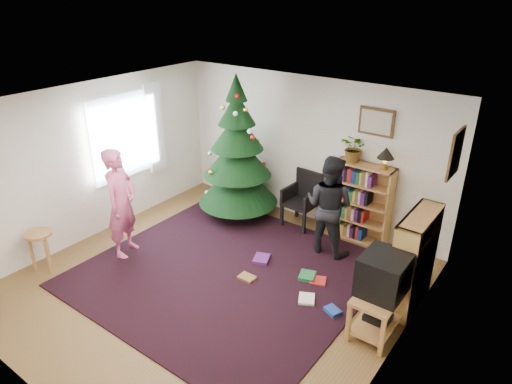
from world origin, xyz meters
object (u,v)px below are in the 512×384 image
Objects in this scene: armchair at (304,197)px; picture_right at (456,154)px; tv_stand at (379,307)px; person_standing at (121,203)px; bookshelf_back at (361,202)px; bookshelf_right at (414,259)px; crt_tv at (384,274)px; person_by_chair at (329,205)px; stool at (40,241)px; potted_plant at (355,148)px; table_lamp at (386,154)px; picture_back at (376,122)px; christmas_tree at (238,160)px.

picture_right is at bearing -8.89° from armchair.
person_standing is at bearing -170.01° from tv_stand.
bookshelf_back and bookshelf_right have the same top height.
person_standing is (-1.71, -2.45, 0.34)m from armchair.
tv_stand is 1.51× the size of crt_tv.
tv_stand is 1.88m from person_by_chair.
tv_stand is 0.89× the size of armchair.
stool is 0.39× the size of person_by_chair.
crt_tv is 0.59× the size of armchair.
armchair is (-2.11, 1.77, -0.28)m from crt_tv.
potted_plant is at bearing 125.28° from tv_stand.
armchair reaches higher than stool.
armchair is at bearing -174.94° from bookshelf_back.
person_by_chair is (2.47, 1.89, -0.06)m from person_standing.
potted_plant is 1.31× the size of table_lamp.
picture_back reaches higher than crt_tv.
bookshelf_back is at bearing 0.00° from potted_plant.
christmas_tree is 3.57m from tv_stand.
picture_right is at bearing -23.26° from bookshelf_back.
potted_plant is at bearing 180.00° from table_lamp.
person_standing is 1.08× the size of person_by_chair.
person_by_chair is (-1.36, 1.22, -0.01)m from crt_tv.
potted_plant is (-1.31, 1.86, 0.73)m from crt_tv.
christmas_tree is 3.50m from crt_tv.
bookshelf_right is 0.81m from tv_stand.
potted_plant is (0.80, 0.09, 1.01)m from armchair.
tv_stand is 0.49× the size of person_standing.
picture_back is at bearing 15.16° from armchair.
table_lamp reaches higher than tv_stand.
stool is at bearing -131.10° from potted_plant.
stool is (-3.30, -3.56, -0.19)m from bookshelf_back.
bookshelf_back is 2.20m from tv_stand.
table_lamp is (3.60, 3.56, 1.05)m from stool.
christmas_tree is 2.12m from person_standing.
bookshelf_back is 0.70m from person_by_chair.
picture_back is at bearing 118.12° from crt_tv.
person_standing is (-3.94, -1.40, 0.19)m from bookshelf_right.
armchair is at bearing 139.98° from tv_stand.
tv_stand is at bearing 170.57° from bookshelf_right.
crt_tv is (-0.00, 0.00, 0.47)m from tv_stand.
person_standing is (-0.61, -2.02, -0.20)m from christmas_tree.
picture_right is 0.71× the size of tv_stand.
picture_back is at bearing 43.04° from bookshelf_right.
table_lamp reaches higher than crt_tv.
crt_tv is 2.39m from potted_plant.
picture_right is at bearing 78.54° from crt_tv.
bookshelf_back is 0.82× the size of person_by_chair.
table_lamp is at bearing 6.98° from armchair.
picture_right is at bearing -13.81° from bookshelf_right.
armchair is 3.01m from person_standing.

